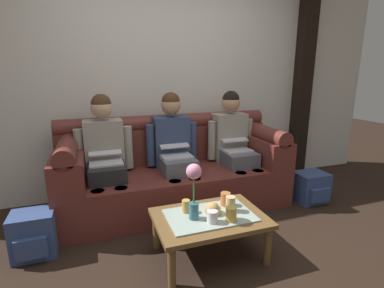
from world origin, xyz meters
The scene contains 17 objects.
ground_plane centered at (0.00, 0.00, 0.00)m, with size 14.00×14.00×0.00m, color black.
back_wall_patterned centered at (0.00, 1.70, 1.45)m, with size 6.00×0.12×2.90m, color silver.
timber_pillar centered at (1.93, 1.58, 1.45)m, with size 0.20×0.20×2.90m, color black.
couch centered at (0.00, 1.17, 0.37)m, with size 2.36×0.88×0.96m.
person_left centered at (-0.70, 1.17, 0.66)m, with size 0.56×0.67×1.22m.
person_middle centered at (0.00, 1.17, 0.66)m, with size 0.56×0.67×1.22m.
person_right centered at (0.70, 1.17, 0.66)m, with size 0.56×0.67×1.22m.
coffee_table centered at (0.00, 0.17, 0.30)m, with size 0.85×0.59×0.36m.
flower_vase centered at (-0.14, 0.15, 0.63)m, with size 0.11×0.11×0.43m.
snack_bowl centered at (0.03, 0.18, 0.39)m, with size 0.12×0.12×0.10m.
cup_near_left centered at (-0.16, 0.27, 0.41)m, with size 0.06×0.06×0.10m, color gold.
cup_near_right centered at (0.18, 0.17, 0.42)m, with size 0.08×0.08×0.12m, color #DBB77A.
cup_far_center centered at (0.18, 0.28, 0.41)m, with size 0.08×0.08×0.11m, color #B26633.
cup_far_left centered at (0.11, 0.03, 0.41)m, with size 0.08×0.08×0.11m, color gold.
cup_far_right centered at (-0.03, 0.05, 0.40)m, with size 0.08×0.08×0.09m, color silver.
backpack_left centered at (-1.31, 0.63, 0.18)m, with size 0.32×0.30×0.36m.
backpack_right centered at (1.46, 0.71, 0.17)m, with size 0.35×0.32×0.33m.
Camera 1 is at (-0.80, -1.69, 1.43)m, focal length 26.93 mm.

